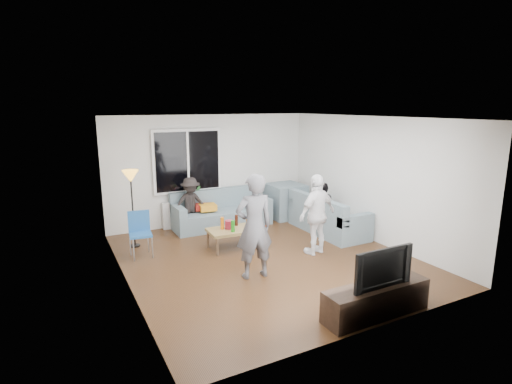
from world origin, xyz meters
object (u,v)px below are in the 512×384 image
floor_lamp (133,209)px  player_right (317,214)px  sofa_right_section (328,214)px  tv_console (376,300)px  television (378,266)px  sofa_back_section (222,209)px  side_chair (141,235)px  player_left (254,226)px  coffee_table (236,238)px  spectator_right (323,206)px  spectator_back (191,204)px

floor_lamp → player_right: 3.65m
sofa_right_section → tv_console: (-1.69, -3.26, -0.20)m
sofa_right_section → television: bearing=152.6°
sofa_back_section → side_chair: side_chair is taller
side_chair → player_left: (1.48, -1.78, 0.45)m
sofa_right_section → floor_lamp: bearing=75.6°
side_chair → player_left: bearing=-44.1°
coffee_table → spectator_right: spectator_right is taller
sofa_back_section → tv_console: sofa_back_section is taller
side_chair → player_left: player_left is taller
sofa_back_section → floor_lamp: size_ratio=1.47×
television → floor_lamp: bearing=118.9°
spectator_right → coffee_table: bearing=-94.8°
floor_lamp → television: bearing=-61.1°
sofa_right_section → side_chair: side_chair is taller
sofa_back_section → sofa_right_section: same height
spectator_back → tv_console: size_ratio=0.77×
player_left → spectator_right: player_left is taller
sofa_back_section → floor_lamp: (-2.11, -0.46, 0.36)m
side_chair → player_left: size_ratio=0.49×
sofa_right_section → player_right: (-1.02, -0.96, 0.35)m
floor_lamp → spectator_right: 4.16m
floor_lamp → player_left: 2.84m
tv_console → television: 0.50m
player_left → spectator_back: size_ratio=1.42×
spectator_right → television: spectator_right is taller
player_left → player_right: player_left is taller
spectator_back → player_right: bearing=-59.4°
player_right → spectator_back: player_right is taller
player_right → television: 2.39m
sofa_right_section → spectator_back: 3.12m
floor_lamp → coffee_table: bearing=-29.3°
sofa_back_section → player_right: 2.67m
side_chair → spectator_back: 1.78m
sofa_right_section → spectator_right: (0.00, 0.21, 0.12)m
floor_lamp → television: (2.38, -4.31, -0.06)m
sofa_back_section → floor_lamp: 2.19m
player_left → sofa_right_section: bearing=-146.9°
floor_lamp → spectator_right: size_ratio=1.43×
side_chair → player_right: size_ratio=0.55×
floor_lamp → spectator_back: 1.46m
player_right → floor_lamp: bearing=-45.7°
sofa_back_section → spectator_right: bearing=-33.6°
player_left → tv_console: bearing=120.6°
player_right → television: (-0.67, -2.30, -0.06)m
coffee_table → player_right: 1.70m
sofa_right_section → spectator_right: spectator_right is taller
spectator_back → television: bearing=-81.4°
side_chair → player_right: bearing=-18.0°
sofa_back_section → coffee_table: 1.52m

